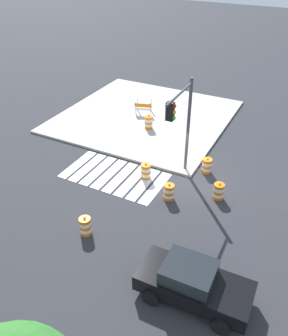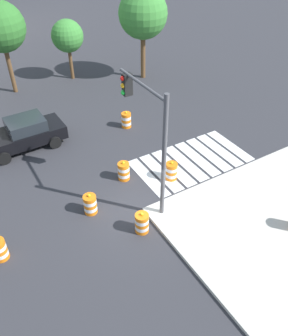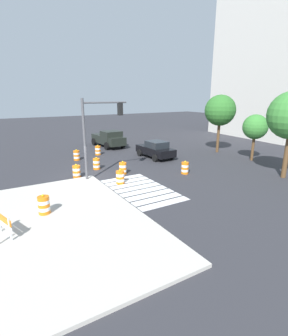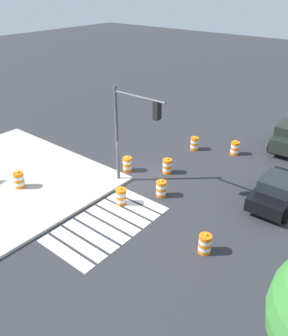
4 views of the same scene
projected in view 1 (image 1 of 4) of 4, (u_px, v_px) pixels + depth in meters
ground_plane at (191, 178)px, 20.33m from camera, size 120.00×120.00×0.00m
sidewalk_corner at (145, 116)px, 27.01m from camera, size 12.00×12.00×0.15m
crosswalk_stripes at (115, 176)px, 20.51m from camera, size 5.85×3.20×0.02m
sports_car at (193, 283)px, 13.26m from camera, size 4.34×2.22×1.63m
traffic_barrel_near_corner at (146, 171)px, 20.09m from camera, size 0.56×0.56×1.02m
traffic_barrel_crosswalk_end at (169, 192)px, 18.48m from camera, size 0.56×0.56×1.02m
traffic_barrel_median_far at (85, 226)px, 16.35m from camera, size 0.56×0.56×1.02m
traffic_barrel_far_curb at (207, 166)px, 20.56m from camera, size 0.56×0.56×1.02m
traffic_barrel_opposite_curb at (219, 191)px, 18.54m from camera, size 0.56×0.56×1.02m
traffic_barrel_on_sidewalk at (149, 122)px, 24.95m from camera, size 0.56×0.56×1.02m
construction_barricade at (143, 107)px, 26.87m from camera, size 1.42×1.13×1.00m
traffic_light_pole at (182, 118)px, 17.98m from camera, size 0.47×3.29×5.50m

